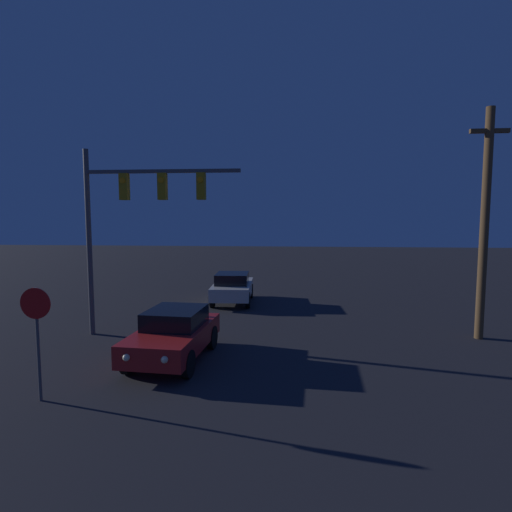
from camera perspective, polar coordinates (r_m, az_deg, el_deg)
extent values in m
cube|color=#B21E1E|center=(12.04, -11.69, -11.35)|extent=(2.05, 3.92, 0.60)
cube|color=black|center=(12.06, -11.42, -8.58)|extent=(1.64, 1.88, 0.50)
cylinder|color=black|center=(10.81, -9.70, -14.96)|extent=(0.25, 0.74, 0.72)
cylinder|color=black|center=(11.42, -17.78, -14.03)|extent=(0.25, 0.74, 0.72)
cylinder|color=black|center=(12.95, -6.31, -11.46)|extent=(0.25, 0.74, 0.72)
cylinder|color=black|center=(13.46, -13.20, -10.91)|extent=(0.25, 0.74, 0.72)
sphere|color=#F9EFC6|center=(10.15, -12.94, -14.24)|extent=(0.18, 0.18, 0.18)
sphere|color=#F9EFC6|center=(10.54, -18.05, -13.62)|extent=(0.18, 0.18, 0.18)
cube|color=beige|center=(19.59, -3.35, -4.73)|extent=(1.94, 3.87, 0.60)
cube|color=black|center=(19.31, -3.41, -3.21)|extent=(1.59, 1.84, 0.50)
cylinder|color=black|center=(20.89, -5.26, -4.95)|extent=(0.23, 0.73, 0.72)
cylinder|color=black|center=(20.74, -0.74, -5.01)|extent=(0.23, 0.73, 0.72)
cylinder|color=black|center=(18.60, -6.24, -6.25)|extent=(0.23, 0.73, 0.72)
cylinder|color=black|center=(18.43, -1.16, -6.33)|extent=(0.23, 0.73, 0.72)
sphere|color=#F9EFC6|center=(21.52, -4.13, -3.66)|extent=(0.18, 0.18, 0.18)
sphere|color=#F9EFC6|center=(21.43, -1.52, -3.69)|extent=(0.18, 0.18, 0.18)
cylinder|color=#4C4C51|center=(15.09, -22.73, 1.66)|extent=(0.18, 0.18, 6.47)
cube|color=#4C4C51|center=(14.12, -13.26, 11.70)|extent=(5.34, 0.12, 0.12)
cube|color=#A57F14|center=(14.54, -18.29, 9.37)|extent=(0.28, 0.28, 0.90)
cylinder|color=orange|center=(14.41, -18.55, 10.21)|extent=(0.20, 0.02, 0.20)
cube|color=#A57F14|center=(14.07, -13.22, 9.64)|extent=(0.28, 0.28, 0.90)
cylinder|color=orange|center=(13.95, -13.43, 10.51)|extent=(0.20, 0.02, 0.20)
cube|color=#A57F14|center=(13.72, -7.83, 9.84)|extent=(0.28, 0.28, 0.90)
cylinder|color=orange|center=(13.59, -7.99, 10.74)|extent=(0.20, 0.02, 0.20)
cylinder|color=#4C4C51|center=(10.34, -28.69, -11.08)|extent=(0.07, 0.07, 2.59)
cylinder|color=red|center=(10.11, -28.99, -5.95)|extent=(0.70, 0.03, 0.70)
cylinder|color=brown|center=(15.42, 29.84, 3.79)|extent=(0.28, 0.28, 7.74)
cube|color=brown|center=(15.68, 30.39, 15.16)|extent=(1.24, 0.14, 0.14)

